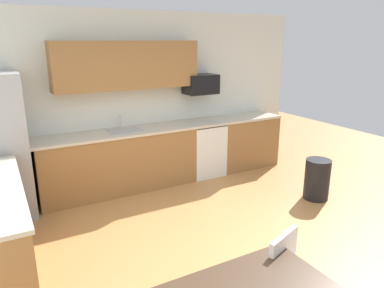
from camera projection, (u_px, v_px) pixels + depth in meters
ground_plane at (236, 253)px, 3.96m from camera, size 12.00×12.00×0.00m
wall_back at (142, 98)px, 5.81m from camera, size 5.80×0.10×2.70m
cabinet_run_back at (119, 163)px, 5.51m from camera, size 2.39×0.60×0.90m
cabinet_run_back_right at (244, 142)px, 6.62m from camera, size 1.16×0.60×0.90m
countertop_back at (152, 129)px, 5.63m from camera, size 4.80×0.64×0.04m
upper_cabinets_back at (128, 65)px, 5.33m from camera, size 2.20×0.34×0.70m
oven_range at (203, 148)px, 6.21m from camera, size 0.60×0.60×0.91m
microwave at (201, 84)px, 5.98m from camera, size 0.54×0.36×0.32m
sink_basin at (125, 135)px, 5.44m from camera, size 0.48×0.40×0.14m
sink_faucet at (120, 122)px, 5.54m from camera, size 0.02×0.02×0.24m
chair_near_table at (294, 279)px, 2.74m from camera, size 0.51×0.51×0.85m
trash_bin at (317, 179)px, 5.25m from camera, size 0.36×0.36×0.60m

